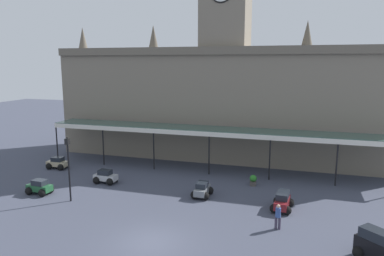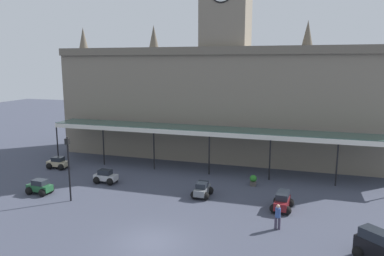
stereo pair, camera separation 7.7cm
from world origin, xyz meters
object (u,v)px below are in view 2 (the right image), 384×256
at_px(car_green_sedan, 40,188).
at_px(pedestrian_beside_cars, 278,216).
at_px(car_silver_sedan, 106,177).
at_px(victorian_lamppost, 69,162).
at_px(car_beige_sedan, 58,164).
at_px(planter_near_kerb, 253,180).
at_px(car_maroon_estate, 282,202).
at_px(car_grey_sedan, 202,190).
at_px(car_black_van, 379,248).

height_order(car_green_sedan, pedestrian_beside_cars, pedestrian_beside_cars).
relative_size(car_silver_sedan, victorian_lamppost, 0.41).
xyz_separation_m(car_beige_sedan, planter_near_kerb, (19.56, 0.51, -0.01)).
bearing_deg(car_green_sedan, car_maroon_estate, 7.28).
bearing_deg(planter_near_kerb, car_silver_sedan, -166.36).
bearing_deg(car_green_sedan, car_grey_sedan, 14.31).
bearing_deg(victorian_lamppost, car_black_van, -7.52).
bearing_deg(car_black_van, car_green_sedan, 172.11).
height_order(car_black_van, pedestrian_beside_cars, car_black_van).
relative_size(car_green_sedan, pedestrian_beside_cars, 1.26).
xyz_separation_m(car_maroon_estate, planter_near_kerb, (-2.72, 4.61, -0.07)).
bearing_deg(car_silver_sedan, car_maroon_estate, -5.78).
bearing_deg(pedestrian_beside_cars, victorian_lamppost, 178.89).
distance_m(car_green_sedan, car_beige_sedan, 7.28).
xyz_separation_m(car_beige_sedan, victorian_lamppost, (6.56, -7.15, 2.63)).
relative_size(car_beige_sedan, pedestrian_beside_cars, 1.25).
relative_size(car_grey_sedan, car_beige_sedan, 0.99).
relative_size(car_green_sedan, car_beige_sedan, 1.01).
distance_m(car_silver_sedan, planter_near_kerb, 12.98).
relative_size(car_black_van, victorian_lamppost, 0.50).
relative_size(car_beige_sedan, planter_near_kerb, 2.17).
bearing_deg(car_green_sedan, car_beige_sedan, 116.13).
distance_m(car_green_sedan, car_maroon_estate, 19.23).
xyz_separation_m(car_silver_sedan, car_beige_sedan, (-6.94, 2.55, 0.00)).
bearing_deg(car_green_sedan, planter_near_kerb, 23.33).
xyz_separation_m(car_maroon_estate, car_black_van, (5.31, -5.82, 0.24)).
xyz_separation_m(car_silver_sedan, planter_near_kerb, (12.62, 3.06, -0.01)).
bearing_deg(planter_near_kerb, car_grey_sedan, -133.10).
relative_size(car_silver_sedan, car_maroon_estate, 0.89).
xyz_separation_m(car_silver_sedan, pedestrian_beside_cars, (15.24, -4.90, 0.41)).
bearing_deg(car_black_van, victorian_lamppost, 172.48).
bearing_deg(pedestrian_beside_cars, planter_near_kerb, 108.24).
xyz_separation_m(car_silver_sedan, car_grey_sedan, (9.08, -0.72, 0.00)).
bearing_deg(car_grey_sedan, planter_near_kerb, 46.90).
distance_m(car_silver_sedan, car_black_van, 21.93).
relative_size(car_black_van, planter_near_kerb, 2.65).
bearing_deg(planter_near_kerb, car_maroon_estate, -59.47).
xyz_separation_m(car_green_sedan, pedestrian_beside_cars, (18.98, -0.91, 0.41)).
bearing_deg(pedestrian_beside_cars, car_green_sedan, 177.26).
height_order(car_silver_sedan, car_maroon_estate, car_maroon_estate).
distance_m(car_silver_sedan, victorian_lamppost, 5.31).
relative_size(car_beige_sedan, victorian_lamppost, 0.41).
height_order(car_green_sedan, planter_near_kerb, car_green_sedan).
xyz_separation_m(pedestrian_beside_cars, planter_near_kerb, (-2.62, 7.96, -0.42)).
xyz_separation_m(car_green_sedan, victorian_lamppost, (3.35, -0.61, 2.63)).
distance_m(car_grey_sedan, car_beige_sedan, 16.35).
height_order(car_maroon_estate, victorian_lamppost, victorian_lamppost).
xyz_separation_m(car_grey_sedan, victorian_lamppost, (-9.46, -3.87, 2.63)).
distance_m(pedestrian_beside_cars, planter_near_kerb, 8.39).
distance_m(victorian_lamppost, planter_near_kerb, 15.32).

